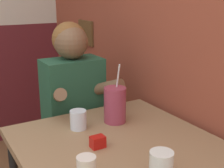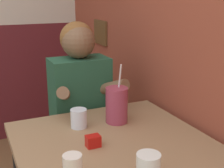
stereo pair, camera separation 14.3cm
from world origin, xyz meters
TOP-DOWN VIEW (x-y plane):
  - main_table at (1.04, 0.43)m, footprint 0.83×0.95m
  - person_seated at (1.08, 1.05)m, footprint 0.42×0.40m
  - cocktail_pitcher at (1.14, 0.69)m, footprint 0.11×0.11m
  - glass_near_pitcher at (0.95, 0.70)m, footprint 0.08×0.08m
  - glass_center at (1.01, 0.16)m, footprint 0.08×0.08m
  - condiment_ketchup at (0.94, 0.49)m, footprint 0.06×0.04m

SIDE VIEW (x-z plane):
  - person_seated at x=1.08m, z-range 0.02..1.25m
  - main_table at x=1.04m, z-range 0.31..1.06m
  - condiment_ketchup at x=0.94m, z-range 0.75..0.80m
  - glass_near_pitcher at x=0.95m, z-range 0.75..0.84m
  - glass_center at x=1.01m, z-range 0.75..0.86m
  - cocktail_pitcher at x=1.14m, z-range 0.69..0.99m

